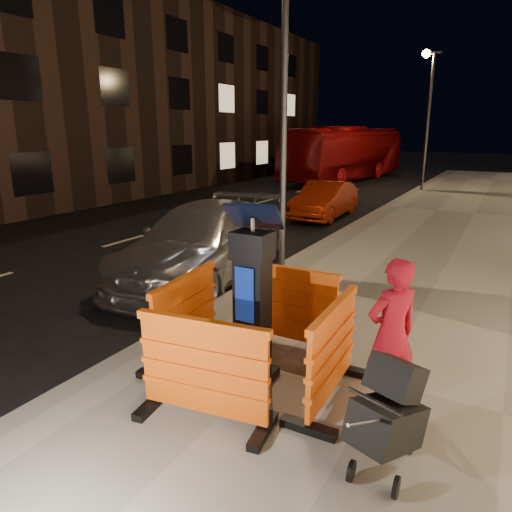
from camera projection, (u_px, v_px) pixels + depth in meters
The scene contains 15 objects.
ground_plane at pixel (175, 337), 6.66m from camera, with size 120.00×120.00×0.00m, color black.
sidewalk at pixel (380, 388), 5.22m from camera, with size 6.00×60.00×0.15m, color gray.
kerb at pixel (175, 333), 6.64m from camera, with size 0.30×60.00×0.15m, color slate.
parking_kiosk at pixel (252, 299), 5.06m from camera, with size 0.61×0.61×1.94m, color black.
barrier_front at pixel (204, 371), 4.38m from camera, with size 1.39×0.57×1.08m, color #F15A0D.
barrier_back at pixel (289, 307), 5.97m from camera, with size 1.39×0.57×1.08m, color #F15A0D.
barrier_kerbside at pixel (186, 318), 5.62m from camera, with size 1.39×0.57×1.08m, color #F15A0D.
barrier_bldgside at pixel (332, 354), 4.73m from camera, with size 1.39×0.57×1.08m, color #F15A0D.
car_silver at pixel (204, 277), 9.39m from camera, with size 2.06×5.07×1.47m, color silver.
car_red at pixel (324, 218), 15.64m from camera, with size 1.29×3.69×1.22m, color #96210A.
bus_doubledecker at pixel (344, 180), 27.18m from camera, with size 2.58×11.04×3.08m, color maroon.
man at pixel (391, 335), 4.56m from camera, with size 0.58×0.38×1.60m, color maroon.
stroller at pixel (386, 419), 3.81m from camera, with size 0.47×0.72×0.90m, color black.
street_lamp_mid at pixel (284, 117), 8.21m from camera, with size 0.12×0.12×6.00m, color #3F3F44.
street_lamp_far at pixel (428, 124), 20.81m from camera, with size 0.12×0.12×6.00m, color #3F3F44.
Camera 1 is at (4.02, -4.73, 2.94)m, focal length 32.00 mm.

